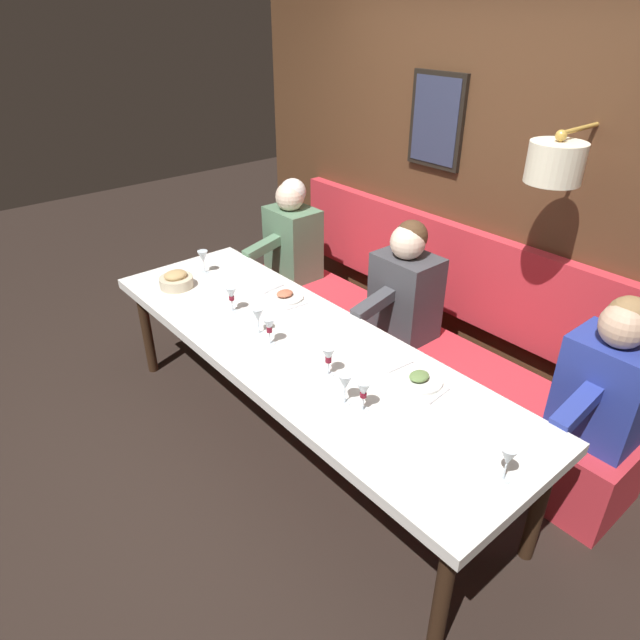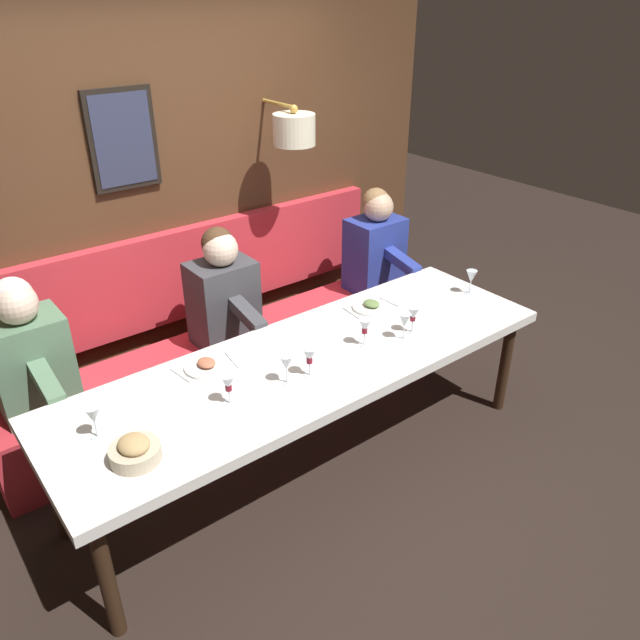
# 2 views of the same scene
# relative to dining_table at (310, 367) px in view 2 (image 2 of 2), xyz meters

# --- Properties ---
(ground_plane) EXTENTS (12.00, 12.00, 0.00)m
(ground_plane) POSITION_rel_dining_table_xyz_m (0.00, 0.00, -0.68)
(ground_plane) COLOR black
(dining_table) EXTENTS (0.90, 2.89, 0.74)m
(dining_table) POSITION_rel_dining_table_xyz_m (0.00, 0.00, 0.00)
(dining_table) COLOR white
(dining_table) RESTS_ON ground_plane
(banquette_bench) EXTENTS (0.52, 3.09, 0.45)m
(banquette_bench) POSITION_rel_dining_table_xyz_m (0.89, 0.00, -0.46)
(banquette_bench) COLOR red
(banquette_bench) RESTS_ON ground_plane
(back_wall_panel) EXTENTS (0.59, 4.29, 2.90)m
(back_wall_panel) POSITION_rel_dining_table_xyz_m (1.46, -0.01, 0.68)
(back_wall_panel) COLOR #51331E
(back_wall_panel) RESTS_ON ground_plane
(diner_nearest) EXTENTS (0.60, 0.40, 0.79)m
(diner_nearest) POSITION_rel_dining_table_xyz_m (0.88, -1.30, 0.13)
(diner_nearest) COLOR #283893
(diner_nearest) RESTS_ON banquette_bench
(diner_near) EXTENTS (0.60, 0.40, 0.79)m
(diner_near) POSITION_rel_dining_table_xyz_m (0.88, 0.02, 0.13)
(diner_near) COLOR #3D3D42
(diner_near) RESTS_ON banquette_bench
(diner_middle) EXTENTS (0.60, 0.40, 0.79)m
(diner_middle) POSITION_rel_dining_table_xyz_m (0.88, 1.22, 0.13)
(diner_middle) COLOR #567A5B
(diner_middle) RESTS_ON banquette_bench
(place_setting_0) EXTENTS (0.24, 0.32, 0.05)m
(place_setting_0) POSITION_rel_dining_table_xyz_m (0.23, -0.67, 0.07)
(place_setting_0) COLOR silver
(place_setting_0) RESTS_ON dining_table
(place_setting_1) EXTENTS (0.24, 0.33, 0.05)m
(place_setting_1) POSITION_rel_dining_table_xyz_m (0.26, 0.49, 0.07)
(place_setting_1) COLOR silver
(place_setting_1) RESTS_ON dining_table
(wine_glass_0) EXTENTS (0.07, 0.07, 0.16)m
(wine_glass_0) POSITION_rel_dining_table_xyz_m (-0.01, -1.32, 0.18)
(wine_glass_0) COLOR silver
(wine_glass_0) RESTS_ON dining_table
(wine_glass_1) EXTENTS (0.07, 0.07, 0.16)m
(wine_glass_1) POSITION_rel_dining_table_xyz_m (-0.09, 0.56, 0.17)
(wine_glass_1) COLOR silver
(wine_glass_1) RESTS_ON dining_table
(wine_glass_2) EXTENTS (0.07, 0.07, 0.16)m
(wine_glass_2) POSITION_rel_dining_table_xyz_m (0.06, 1.16, 0.18)
(wine_glass_2) COLOR silver
(wine_glass_2) RESTS_ON dining_table
(wine_glass_3) EXTENTS (0.07, 0.07, 0.16)m
(wine_glass_3) POSITION_rel_dining_table_xyz_m (-0.12, 0.23, 0.18)
(wine_glass_3) COLOR silver
(wine_glass_3) RESTS_ON dining_table
(wine_glass_4) EXTENTS (0.07, 0.07, 0.16)m
(wine_glass_4) POSITION_rel_dining_table_xyz_m (-0.13, 0.10, 0.17)
(wine_glass_4) COLOR silver
(wine_glass_4) RESTS_ON dining_table
(wine_glass_5) EXTENTS (0.07, 0.07, 0.16)m
(wine_glass_5) POSITION_rel_dining_table_xyz_m (-0.08, -0.33, 0.17)
(wine_glass_5) COLOR silver
(wine_glass_5) RESTS_ON dining_table
(wine_glass_6) EXTENTS (0.07, 0.07, 0.16)m
(wine_glass_6) POSITION_rel_dining_table_xyz_m (-0.17, -0.55, 0.18)
(wine_glass_6) COLOR silver
(wine_glass_6) RESTS_ON dining_table
(wine_glass_7) EXTENTS (0.07, 0.07, 0.16)m
(wine_glass_7) POSITION_rel_dining_table_xyz_m (-0.14, -0.65, 0.17)
(wine_glass_7) COLOR silver
(wine_glass_7) RESTS_ON dining_table
(bread_bowl) EXTENTS (0.22, 0.22, 0.12)m
(bread_bowl) POSITION_rel_dining_table_xyz_m (-0.19, 1.08, 0.11)
(bread_bowl) COLOR beige
(bread_bowl) RESTS_ON dining_table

